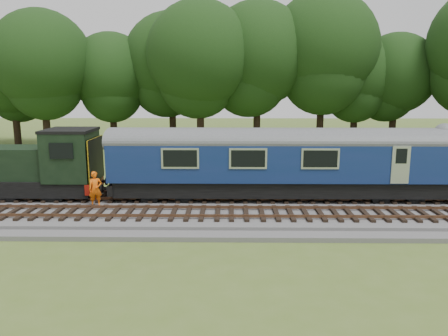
{
  "coord_description": "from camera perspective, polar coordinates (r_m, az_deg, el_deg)",
  "views": [
    {
      "loc": [
        2.01,
        -21.48,
        6.48
      ],
      "look_at": [
        1.68,
        1.4,
        2.0
      ],
      "focal_mm": 35.0,
      "sensor_mm": 36.0,
      "label": 1
    }
  ],
  "objects": [
    {
      "name": "ground",
      "position": [
        22.52,
        -4.35,
        -5.67
      ],
      "size": [
        120.0,
        120.0,
        0.0
      ],
      "primitive_type": "plane",
      "color": "#526A27",
      "rests_on": "ground"
    },
    {
      "name": "ballast",
      "position": [
        22.47,
        -4.36,
        -5.25
      ],
      "size": [
        70.0,
        7.0,
        0.35
      ],
      "primitive_type": "cube",
      "color": "#4C4C4F",
      "rests_on": "ground"
    },
    {
      "name": "track_north",
      "position": [
        23.75,
        -4.07,
        -3.74
      ],
      "size": [
        67.2,
        2.4,
        0.21
      ],
      "color": "black",
      "rests_on": "ballast"
    },
    {
      "name": "track_south",
      "position": [
        20.88,
        -4.76,
        -5.85
      ],
      "size": [
        67.2,
        2.4,
        0.21
      ],
      "color": "black",
      "rests_on": "ballast"
    },
    {
      "name": "fence",
      "position": [
        26.85,
        -3.5,
        -2.91
      ],
      "size": [
        64.0,
        0.12,
        1.0
      ],
      "primitive_type": null,
      "color": "#6B6054",
      "rests_on": "ground"
    },
    {
      "name": "tree_line",
      "position": [
        44.0,
        -1.81,
        2.6
      ],
      "size": [
        70.0,
        8.0,
        18.0
      ],
      "primitive_type": null,
      "color": "black",
      "rests_on": "ground"
    },
    {
      "name": "dmu_railcar",
      "position": [
        23.36,
        7.46,
        1.44
      ],
      "size": [
        18.05,
        2.86,
        3.88
      ],
      "color": "black",
      "rests_on": "ground"
    },
    {
      "name": "shunter_loco",
      "position": [
        25.88,
        -24.9,
        0.01
      ],
      "size": [
        8.91,
        2.6,
        3.38
      ],
      "color": "black",
      "rests_on": "ground"
    },
    {
      "name": "worker",
      "position": [
        22.79,
        -16.45,
        -2.65
      ],
      "size": [
        0.77,
        0.66,
        1.8
      ],
      "primitive_type": "imported",
      "rotation": [
        0.0,
        0.0,
        0.43
      ],
      "color": "#FF630D",
      "rests_on": "ballast"
    },
    {
      "name": "shed",
      "position": [
        39.67,
        21.33,
        2.79
      ],
      "size": [
        3.34,
        3.34,
        2.53
      ],
      "rotation": [
        0.0,
        0.0,
        0.08
      ],
      "color": "#19391A",
      "rests_on": "ground"
    }
  ]
}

